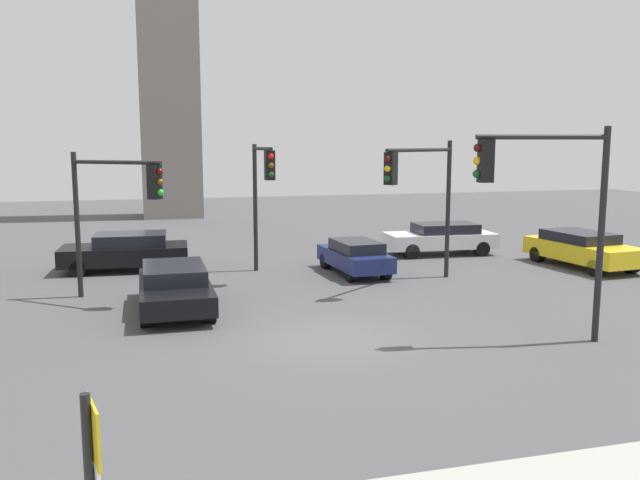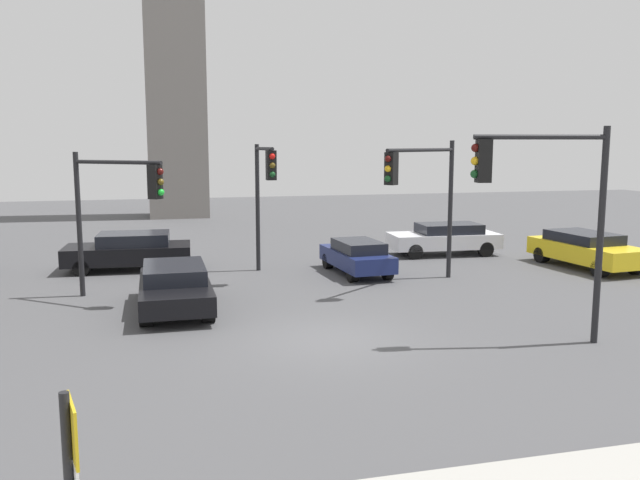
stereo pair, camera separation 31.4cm
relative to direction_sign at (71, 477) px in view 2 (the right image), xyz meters
name	(u,v)px [view 2 (the right image)]	position (x,y,z in m)	size (l,w,h in m)	color
ground_plane	(329,340)	(4.94, 8.59, -1.53)	(88.74, 88.74, 0.00)	#4C4C4F
direction_sign	(71,477)	(0.00, 0.00, 0.00)	(0.19, 0.63, 2.26)	black
traffic_light_0	(118,197)	(-0.21, 14.04, 1.69)	(2.69, 2.21, 4.55)	black
traffic_light_1	(423,183)	(9.48, 13.64, 1.98)	(3.52, 2.77, 4.91)	black
traffic_light_2	(543,191)	(9.71, 7.07, 2.16)	(3.22, 0.81, 5.20)	black
traffic_light_3	(264,182)	(4.67, 16.61, 1.91)	(0.34, 2.88, 4.79)	black
car_0	(175,286)	(1.35, 12.63, -0.84)	(1.99, 4.74, 1.29)	black
car_3	(445,238)	(13.05, 19.43, -0.79)	(4.79, 2.15, 1.37)	silver
car_4	(586,249)	(17.10, 15.30, -0.79)	(2.47, 4.92, 1.38)	yellow
car_5	(130,250)	(-0.14, 19.24, -0.78)	(4.78, 2.35, 1.42)	black
car_6	(357,256)	(8.06, 16.30, -0.85)	(1.88, 4.02, 1.27)	navy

